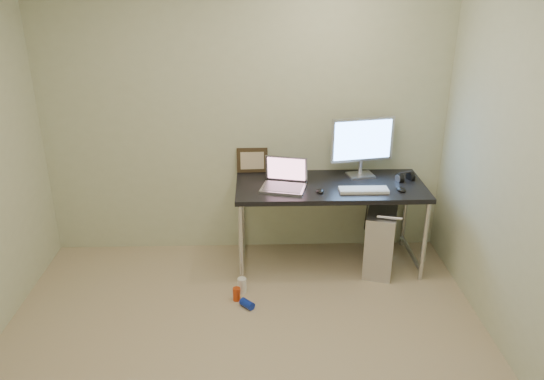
{
  "coord_description": "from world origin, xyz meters",
  "views": [
    {
      "loc": [
        0.1,
        -2.69,
        2.41
      ],
      "look_at": [
        0.21,
        1.05,
        0.85
      ],
      "focal_mm": 35.0,
      "sensor_mm": 36.0,
      "label": 1
    }
  ],
  "objects": [
    {
      "name": "keyboard",
      "position": [
        0.96,
        1.24,
        0.76
      ],
      "size": [
        0.4,
        0.13,
        0.02
      ],
      "primitive_type": "cube",
      "rotation": [
        0.0,
        0.0,
        -0.0
      ],
      "color": "silver",
      "rests_on": "desk"
    },
    {
      "name": "cable_b",
      "position": [
        1.2,
        1.68,
        0.38
      ],
      "size": [
        0.02,
        0.11,
        0.71
      ],
      "primitive_type": "cylinder",
      "rotation": [
        0.14,
        0.0,
        0.09
      ],
      "color": "black",
      "rests_on": "ground"
    },
    {
      "name": "cable_a",
      "position": [
        1.11,
        1.7,
        0.4
      ],
      "size": [
        0.01,
        0.16,
        0.69
      ],
      "primitive_type": "cylinder",
      "rotation": [
        0.21,
        0.0,
        0.0
      ],
      "color": "black",
      "rests_on": "ground"
    },
    {
      "name": "picture_frame",
      "position": [
        0.06,
        1.73,
        0.86
      ],
      "size": [
        0.27,
        0.08,
        0.22
      ],
      "primitive_type": "cube",
      "rotation": [
        -0.21,
        0.0,
        0.02
      ],
      "color": "black",
      "rests_on": "desk"
    },
    {
      "name": "can_blue",
      "position": [
        0.01,
        0.74,
        0.03
      ],
      "size": [
        0.12,
        0.13,
        0.06
      ],
      "primitive_type": "cylinder",
      "rotation": [
        1.57,
        0.0,
        0.76
      ],
      "color": "#0F26A4",
      "rests_on": "ground"
    },
    {
      "name": "monitor",
      "position": [
        1.0,
        1.6,
        1.05
      ],
      "size": [
        0.55,
        0.2,
        0.52
      ],
      "rotation": [
        0.0,
        0.0,
        0.19
      ],
      "color": "silver",
      "rests_on": "desk"
    },
    {
      "name": "desk",
      "position": [
        0.71,
        1.4,
        0.67
      ],
      "size": [
        1.58,
        0.69,
        0.75
      ],
      "color": "black",
      "rests_on": "ground"
    },
    {
      "name": "wall_back",
      "position": [
        0.0,
        1.75,
        1.25
      ],
      "size": [
        3.5,
        0.02,
        2.5
      ],
      "primitive_type": "cube",
      "color": "beige",
      "rests_on": "ground"
    },
    {
      "name": "laptop",
      "position": [
        0.32,
        1.36,
        0.81
      ],
      "size": [
        0.41,
        0.36,
        0.24
      ],
      "rotation": [
        0.0,
        0.0,
        -0.24
      ],
      "color": "silver",
      "rests_on": "desk"
    },
    {
      "name": "floor",
      "position": [
        0.0,
        0.0,
        0.0
      ],
      "size": [
        3.5,
        3.5,
        0.0
      ],
      "primitive_type": "plane",
      "color": "tan",
      "rests_on": "ground"
    },
    {
      "name": "can_red",
      "position": [
        -0.07,
        0.84,
        0.05
      ],
      "size": [
        0.07,
        0.07,
        0.11
      ],
      "primitive_type": "cylinder",
      "rotation": [
        0.0,
        0.0,
        0.15
      ],
      "color": "#C43C12",
      "rests_on": "ground"
    },
    {
      "name": "tower_computer",
      "position": [
        1.16,
        1.32,
        0.28
      ],
      "size": [
        0.38,
        0.58,
        0.59
      ],
      "rotation": [
        0.0,
        0.0,
        -0.29
      ],
      "color": "silver",
      "rests_on": "ground"
    },
    {
      "name": "webcam",
      "position": [
        0.33,
        1.64,
        0.84
      ],
      "size": [
        0.05,
        0.04,
        0.12
      ],
      "rotation": [
        0.0,
        0.0,
        -0.26
      ],
      "color": "silver",
      "rests_on": "desk"
    },
    {
      "name": "can_white",
      "position": [
        -0.03,
        0.95,
        0.07
      ],
      "size": [
        0.08,
        0.08,
        0.13
      ],
      "primitive_type": "cylinder",
      "rotation": [
        0.0,
        0.0,
        -0.08
      ],
      "color": "white",
      "rests_on": "ground"
    },
    {
      "name": "headphones",
      "position": [
        1.36,
        1.48,
        0.78
      ],
      "size": [
        0.17,
        0.1,
        0.1
      ],
      "rotation": [
        0.0,
        0.0,
        0.33
      ],
      "color": "black",
      "rests_on": "desk"
    },
    {
      "name": "mouse_right",
      "position": [
        1.27,
        1.25,
        0.77
      ],
      "size": [
        0.09,
        0.12,
        0.03
      ],
      "primitive_type": "ellipsoid",
      "rotation": [
        0.0,
        0.0,
        0.29
      ],
      "color": "black",
      "rests_on": "desk"
    },
    {
      "name": "mouse_left",
      "position": [
        0.61,
        1.24,
        0.77
      ],
      "size": [
        0.07,
        0.1,
        0.03
      ],
      "primitive_type": "ellipsoid",
      "rotation": [
        0.0,
        0.0,
        0.07
      ],
      "color": "black",
      "rests_on": "desk"
    }
  ]
}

